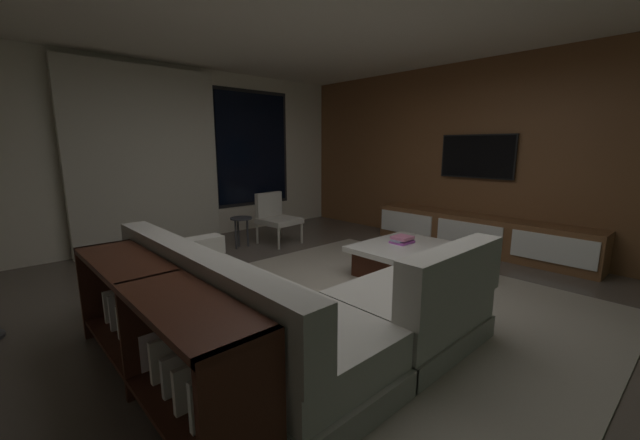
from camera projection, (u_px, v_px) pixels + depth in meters
name	position (u px, v px, depth m)	size (l,w,h in m)	color
floor	(349.00, 308.00, 3.54)	(9.20, 9.20, 0.00)	#564C44
back_wall_with_window	(177.00, 156.00, 5.84)	(6.60, 0.30, 2.70)	beige
media_wall	(498.00, 157.00, 5.32)	(0.12, 7.80, 2.70)	brown
area_rug	(381.00, 300.00, 3.70)	(3.20, 3.80, 0.01)	gray
sectional_couch	(287.00, 310.00, 2.82)	(1.98, 2.50, 0.82)	gray
coffee_table	(413.00, 261.00, 4.34)	(1.16, 1.16, 0.36)	#3C1B10
book_stack_on_coffee_table	(402.00, 240.00, 4.48)	(0.27, 0.21, 0.08)	#B750C1
accent_chair_near_window	(275.00, 215.00, 5.86)	(0.59, 0.61, 0.78)	#B2ADA0
side_stool	(241.00, 223.00, 5.58)	(0.32, 0.32, 0.46)	#333338
media_console	(479.00, 235.00, 5.37)	(0.46, 3.10, 0.52)	brown
mounted_tv	(477.00, 156.00, 5.42)	(0.05, 1.08, 0.62)	black
console_table_behind_couch	(154.00, 327.00, 2.28)	(0.40, 2.10, 0.74)	#3C1B10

